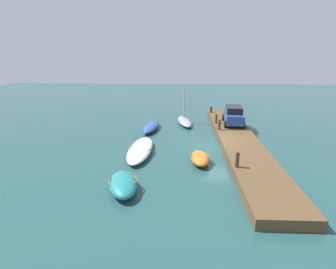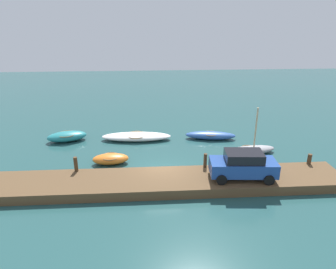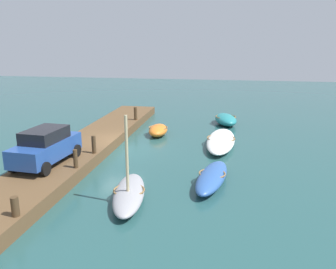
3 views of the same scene
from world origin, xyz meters
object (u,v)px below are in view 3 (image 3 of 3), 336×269
at_px(dinghy_orange, 158,130).
at_px(mooring_post_east, 15,207).
at_px(mooring_post_mid_east, 75,159).
at_px(parked_car, 46,146).
at_px(mooring_post_west, 136,114).
at_px(mooring_post_mid_west, 94,145).
at_px(rowboat_grey, 129,193).
at_px(rowboat_blue, 212,177).
at_px(motorboat_white, 221,141).
at_px(rowboat_teal, 226,119).

bearing_deg(dinghy_orange, mooring_post_east, -12.19).
relative_size(mooring_post_mid_east, parked_car, 0.22).
height_order(mooring_post_west, mooring_post_mid_west, mooring_post_west).
height_order(rowboat_grey, rowboat_blue, rowboat_grey).
bearing_deg(rowboat_blue, motorboat_white, -173.51).
height_order(dinghy_orange, mooring_post_mid_east, mooring_post_mid_east).
relative_size(mooring_post_west, parked_car, 0.24).
xyz_separation_m(rowboat_blue, mooring_post_east, (5.52, -6.43, 0.63)).
distance_m(mooring_post_east, parked_car, 5.42).
bearing_deg(parked_car, mooring_post_mid_east, 84.69).
height_order(mooring_post_mid_west, mooring_post_east, mooring_post_mid_west).
distance_m(motorboat_white, mooring_post_mid_east, 9.74).
relative_size(rowboat_grey, motorboat_white, 0.74).
distance_m(mooring_post_west, mooring_post_mid_west, 8.47).
distance_m(mooring_post_mid_east, parked_car, 1.71).
bearing_deg(mooring_post_mid_east, rowboat_blue, 95.81).
relative_size(rowboat_grey, mooring_post_mid_east, 4.94).
bearing_deg(parked_car, motorboat_white, 133.90).
relative_size(dinghy_orange, mooring_post_mid_west, 2.75).
bearing_deg(dinghy_orange, rowboat_blue, 24.37).
bearing_deg(motorboat_white, mooring_post_mid_west, -52.05).
distance_m(dinghy_orange, rowboat_grey, 10.61).
height_order(dinghy_orange, mooring_post_mid_west, mooring_post_mid_west).
bearing_deg(rowboat_grey, mooring_post_west, -176.42).
bearing_deg(rowboat_blue, mooring_post_mid_west, -96.19).
bearing_deg(mooring_post_east, rowboat_teal, 159.16).
relative_size(rowboat_grey, rowboat_blue, 1.00).
bearing_deg(mooring_post_mid_west, mooring_post_mid_east, 0.00).
relative_size(mooring_post_mid_west, mooring_post_mid_east, 1.07).
xyz_separation_m(mooring_post_west, mooring_post_mid_west, (8.47, 0.00, -0.01)).
distance_m(rowboat_grey, mooring_post_east, 4.47).
bearing_deg(rowboat_teal, rowboat_grey, -28.20).
distance_m(dinghy_orange, motorboat_white, 4.79).
height_order(mooring_post_west, mooring_post_mid_east, mooring_post_west).
height_order(rowboat_grey, mooring_post_west, rowboat_grey).
relative_size(rowboat_grey, rowboat_teal, 1.26).
height_order(dinghy_orange, mooring_post_west, mooring_post_west).
bearing_deg(mooring_post_west, rowboat_blue, 32.43).
bearing_deg(mooring_post_mid_east, mooring_post_east, 0.00).
xyz_separation_m(dinghy_orange, motorboat_white, (1.73, 4.46, -0.07)).
bearing_deg(parked_car, dinghy_orange, 160.42).
height_order(rowboat_teal, rowboat_blue, rowboat_teal).
relative_size(dinghy_orange, mooring_post_mid_east, 2.95).
relative_size(rowboat_blue, mooring_post_mid_east, 4.97).
relative_size(rowboat_blue, mooring_post_east, 6.33).
bearing_deg(parked_car, rowboat_blue, 97.05).
distance_m(rowboat_teal, mooring_post_mid_west, 12.71).
bearing_deg(rowboat_grey, mooring_post_east, -55.44).
distance_m(rowboat_blue, motorboat_white, 6.44).
distance_m(rowboat_teal, rowboat_blue, 12.38).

